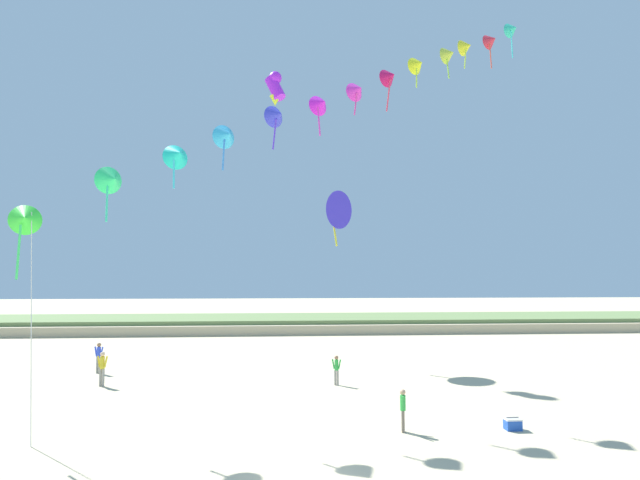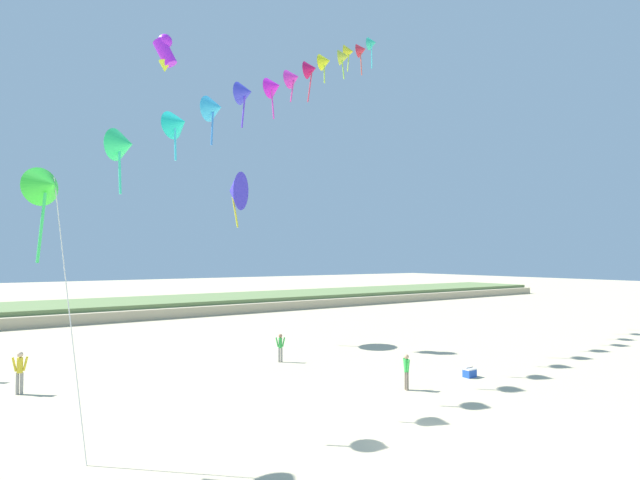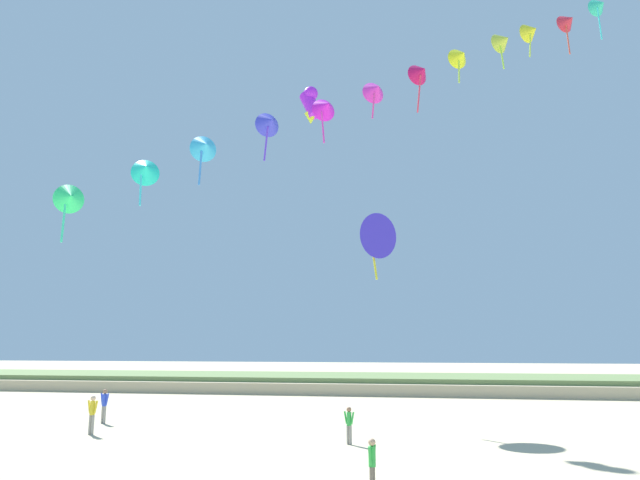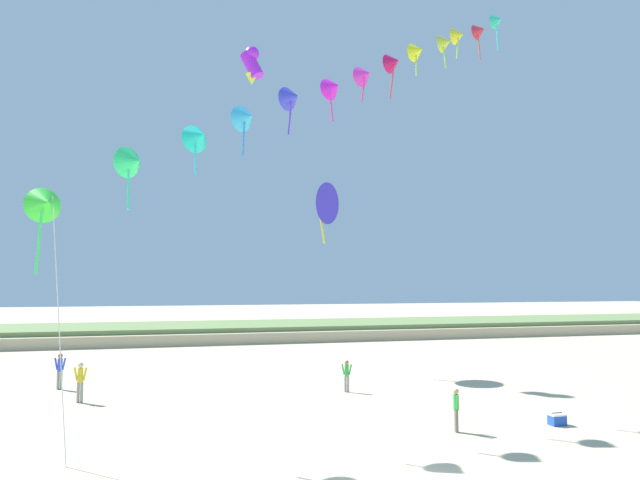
{
  "view_description": "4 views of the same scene",
  "coord_description": "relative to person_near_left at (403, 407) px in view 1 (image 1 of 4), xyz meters",
  "views": [
    {
      "loc": [
        -0.71,
        -13.51,
        5.58
      ],
      "look_at": [
        1.28,
        13.65,
        7.62
      ],
      "focal_mm": 28.0,
      "sensor_mm": 36.0,
      "label": 1
    },
    {
      "loc": [
        -11.58,
        -10.85,
        5.64
      ],
      "look_at": [
        2.72,
        9.84,
        6.53
      ],
      "focal_mm": 28.0,
      "sensor_mm": 36.0,
      "label": 2
    },
    {
      "loc": [
        4.96,
        -12.0,
        4.12
      ],
      "look_at": [
        0.72,
        13.34,
        8.82
      ],
      "focal_mm": 32.0,
      "sensor_mm": 36.0,
      "label": 3
    },
    {
      "loc": [
        -6.14,
        -13.95,
        5.26
      ],
      "look_at": [
        0.93,
        13.42,
        7.37
      ],
      "focal_mm": 32.0,
      "sensor_mm": 36.0,
      "label": 4
    }
  ],
  "objects": [
    {
      "name": "person_near_right",
      "position": [
        -15.09,
        12.19,
        0.14
      ],
      "size": [
        0.61,
        0.28,
        1.76
      ],
      "color": "gray",
      "rests_on": "ground"
    },
    {
      "name": "large_kite_low_lead",
      "position": [
        -0.91,
        15.22,
        9.26
      ],
      "size": [
        2.57,
        2.43,
        3.79
      ],
      "color": "#3D2FCD"
    },
    {
      "name": "person_near_left",
      "position": [
        0.0,
        0.0,
        0.0
      ],
      "size": [
        0.21,
        0.53,
        1.52
      ],
      "color": "#726656",
      "rests_on": "ground"
    },
    {
      "name": "beach_cooler",
      "position": [
        4.07,
        -0.04,
        -0.67
      ],
      "size": [
        0.58,
        0.41,
        0.46
      ],
      "color": "blue",
      "rests_on": "ground"
    },
    {
      "name": "dune_ridge",
      "position": [
        -3.64,
        36.45,
        -0.21
      ],
      "size": [
        120.0,
        12.69,
        1.34
      ],
      "color": "#BFAE8B",
      "rests_on": "ground"
    },
    {
      "name": "person_far_left",
      "position": [
        -13.63,
        8.6,
        0.14
      ],
      "size": [
        0.61,
        0.24,
        1.75
      ],
      "color": "gray",
      "rests_on": "ground"
    },
    {
      "name": "large_kite_mid_trail",
      "position": [
        -5.02,
        17.57,
        18.62
      ],
      "size": [
        1.82,
        1.51,
        2.57
      ],
      "color": "#AE24F1"
    },
    {
      "name": "person_far_right",
      "position": [
        -1.57,
        7.99,
        -0.0
      ],
      "size": [
        0.5,
        0.31,
        1.51
      ],
      "color": "gray",
      "rests_on": "ground"
    },
    {
      "name": "kite_banner_string",
      "position": [
        -0.31,
        8.78,
        15.24
      ],
      "size": [
        27.81,
        18.36,
        24.93
      ],
      "color": "#37EA3A"
    }
  ]
}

